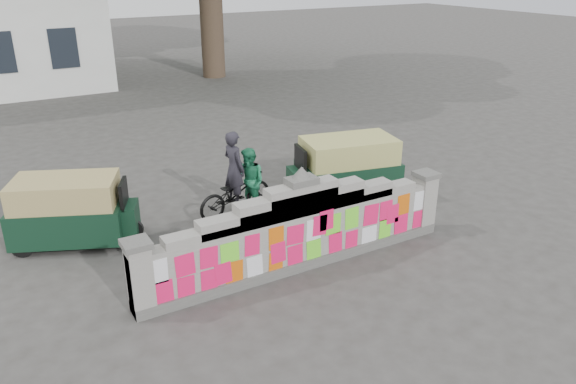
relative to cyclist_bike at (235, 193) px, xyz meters
name	(u,v)px	position (x,y,z in m)	size (l,w,h in m)	color
ground	(301,266)	(0.04, -2.77, -0.50)	(100.00, 100.00, 0.00)	#383533
parapet_wall	(301,231)	(0.04, -2.78, 0.25)	(6.48, 0.44, 2.01)	#4C4C49
cyclist_bike	(235,193)	(0.00, 0.00, 0.00)	(0.67, 1.91, 1.00)	black
cyclist_rider	(235,179)	(0.00, 0.00, 0.35)	(0.62, 0.41, 1.70)	#25222B
pedestrian	(250,181)	(0.33, -0.10, 0.26)	(0.74, 0.58, 1.52)	#238255
rickshaw_left	(71,210)	(-3.44, 0.38, 0.22)	(2.59, 1.95, 1.40)	black
rickshaw_right	(346,168)	(2.67, -0.51, 0.28)	(2.80, 1.73, 1.50)	black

